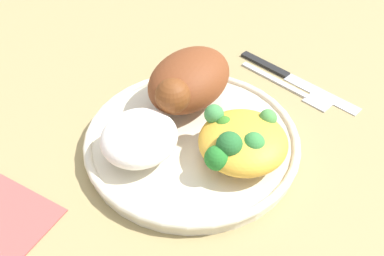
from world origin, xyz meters
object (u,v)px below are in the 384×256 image
plate (192,140)px  fork (289,87)px  knife (287,75)px  mac_cheese_with_broccoli (241,141)px  rice_pile (139,138)px  roasted_chicken (188,81)px

plate → fork: (-0.17, 0.04, -0.01)m
plate → knife: plate is taller
plate → mac_cheese_with_broccoli: size_ratio=2.44×
fork → rice_pile: bearing=-18.1°
rice_pile → mac_cheese_with_broccoli: (-0.06, 0.09, 0.00)m
roasted_chicken → rice_pile: bearing=4.8°
rice_pile → knife: rice_pile is taller
plate → mac_cheese_with_broccoli: (-0.00, 0.06, 0.03)m
roasted_chicken → fork: 0.16m
knife → mac_cheese_with_broccoli: bearing=10.1°
roasted_chicken → fork: size_ratio=0.91×
plate → roasted_chicken: size_ratio=1.91×
mac_cheese_with_broccoli → knife: bearing=-169.9°
rice_pile → roasted_chicken: bearing=-175.2°
fork → plate: bearing=-14.3°
roasted_chicken → knife: size_ratio=0.68×
plate → knife: size_ratio=1.31×
roasted_chicken → plate: bearing=40.7°
roasted_chicken → knife: roasted_chicken is taller
plate → rice_pile: 0.07m
mac_cheese_with_broccoli → fork: mac_cheese_with_broccoli is taller
rice_pile → knife: size_ratio=0.45×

